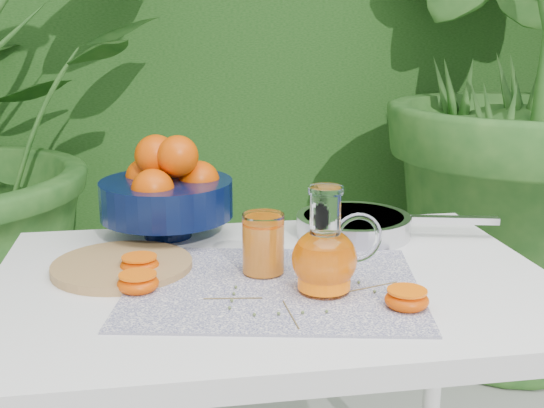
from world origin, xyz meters
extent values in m
cube|color=#164212|center=(0.00, 2.20, 1.25)|extent=(8.00, 1.20, 2.50)
imported|color=#22551D|center=(1.04, 1.11, 1.06)|extent=(2.50, 2.50, 2.12)
cube|color=white|center=(0.03, -0.04, 0.73)|extent=(1.00, 0.70, 0.04)
cylinder|color=white|center=(-0.42, 0.26, 0.35)|extent=(0.04, 0.04, 0.71)
cylinder|color=white|center=(0.48, 0.26, 0.35)|extent=(0.04, 0.04, 0.71)
cube|color=#0D1149|center=(0.02, -0.09, 0.75)|extent=(0.56, 0.48, 0.00)
cylinder|color=#A37649|center=(-0.25, 0.04, 0.76)|extent=(0.27, 0.27, 0.02)
cylinder|color=black|center=(-0.16, 0.23, 0.77)|extent=(0.13, 0.13, 0.04)
cylinder|color=black|center=(-0.16, 0.23, 0.83)|extent=(0.37, 0.37, 0.08)
sphere|color=#DD5902|center=(-0.20, 0.29, 0.87)|extent=(0.11, 0.11, 0.09)
sphere|color=#DD5902|center=(-0.09, 0.24, 0.87)|extent=(0.11, 0.11, 0.09)
sphere|color=#DD5902|center=(-0.19, 0.17, 0.87)|extent=(0.11, 0.11, 0.09)
sphere|color=#DD5902|center=(-0.13, 0.30, 0.87)|extent=(0.11, 0.11, 0.09)
sphere|color=#DD5902|center=(-0.18, 0.25, 0.92)|extent=(0.12, 0.12, 0.09)
sphere|color=#DD5902|center=(-0.13, 0.21, 0.93)|extent=(0.11, 0.11, 0.08)
cylinder|color=white|center=(0.10, -0.13, 0.76)|extent=(0.09, 0.09, 0.01)
ellipsoid|color=white|center=(0.10, -0.13, 0.81)|extent=(0.12, 0.12, 0.10)
cylinder|color=white|center=(0.10, -0.13, 0.89)|extent=(0.05, 0.05, 0.07)
cylinder|color=white|center=(0.10, -0.13, 0.93)|extent=(0.06, 0.06, 0.01)
torus|color=white|center=(0.15, -0.13, 0.84)|extent=(0.09, 0.02, 0.09)
cylinder|color=#F36605|center=(0.10, -0.13, 0.80)|extent=(0.09, 0.09, 0.08)
cylinder|color=white|center=(0.01, -0.03, 0.81)|extent=(0.09, 0.09, 0.11)
cylinder|color=orange|center=(0.01, -0.03, 0.80)|extent=(0.08, 0.08, 0.09)
cylinder|color=orange|center=(0.01, -0.03, 0.85)|extent=(0.07, 0.07, 0.00)
cylinder|color=silver|center=(0.23, 0.18, 0.77)|extent=(0.29, 0.29, 0.04)
cylinder|color=silver|center=(0.23, 0.18, 0.79)|extent=(0.26, 0.26, 0.01)
cube|color=silver|center=(0.44, 0.13, 0.79)|extent=(0.18, 0.06, 0.01)
ellipsoid|color=#DD5902|center=(-0.21, -0.08, 0.77)|extent=(0.08, 0.08, 0.03)
cylinder|color=orange|center=(-0.21, -0.08, 0.78)|extent=(0.08, 0.08, 0.00)
ellipsoid|color=#DD5902|center=(-0.21, 0.01, 0.77)|extent=(0.08, 0.08, 0.03)
cylinder|color=orange|center=(-0.21, 0.01, 0.78)|extent=(0.08, 0.08, 0.00)
ellipsoid|color=#DD5902|center=(0.21, -0.22, 0.77)|extent=(0.08, 0.08, 0.03)
cylinder|color=orange|center=(0.21, -0.22, 0.78)|extent=(0.08, 0.08, 0.00)
cylinder|color=brown|center=(0.02, -0.22, 0.76)|extent=(0.01, 0.11, 0.00)
sphere|color=#516334|center=(-0.03, -0.22, 0.76)|extent=(0.01, 0.01, 0.01)
sphere|color=#516334|center=(0.00, -0.22, 0.76)|extent=(0.01, 0.01, 0.01)
sphere|color=#516334|center=(0.04, -0.22, 0.76)|extent=(0.01, 0.01, 0.01)
sphere|color=#516334|center=(0.08, -0.22, 0.76)|extent=(0.01, 0.01, 0.01)
cylinder|color=brown|center=(0.17, -0.13, 0.76)|extent=(0.12, 0.04, 0.00)
sphere|color=#516334|center=(0.15, -0.07, 0.76)|extent=(0.01, 0.01, 0.01)
sphere|color=#516334|center=(0.16, -0.11, 0.76)|extent=(0.01, 0.01, 0.01)
sphere|color=#516334|center=(0.18, -0.15, 0.76)|extent=(0.01, 0.01, 0.01)
sphere|color=#516334|center=(0.19, -0.20, 0.76)|extent=(0.01, 0.01, 0.01)
cylinder|color=brown|center=(-0.06, -0.14, 0.76)|extent=(0.10, 0.02, 0.00)
sphere|color=#516334|center=(-0.07, -0.18, 0.76)|extent=(0.01, 0.01, 0.01)
sphere|color=#516334|center=(-0.06, -0.16, 0.76)|extent=(0.01, 0.01, 0.01)
sphere|color=#516334|center=(-0.06, -0.13, 0.76)|extent=(0.01, 0.01, 0.01)
sphere|color=#516334|center=(-0.05, -0.10, 0.76)|extent=(0.01, 0.01, 0.01)
camera|label=1|loc=(-0.16, -1.18, 1.19)|focal=45.00mm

